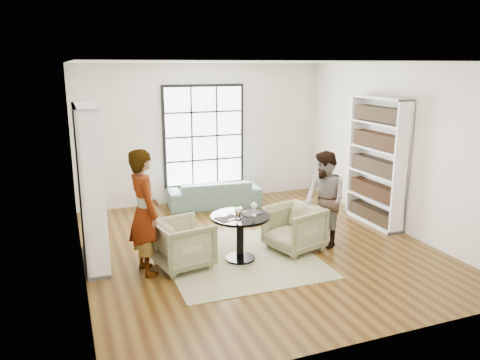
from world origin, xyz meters
name	(u,v)px	position (x,y,z in m)	size (l,w,h in m)	color
ground	(256,246)	(0.00, 0.00, 0.00)	(6.00, 6.00, 0.00)	brown
room_shell	(244,167)	(0.00, 0.54, 1.26)	(6.00, 6.01, 6.00)	silver
rug	(241,259)	(-0.43, -0.42, 0.01)	(2.30, 2.30, 0.01)	tan
pedestal_table	(240,228)	(-0.45, -0.43, 0.53)	(0.91, 0.91, 0.73)	black
sofa	(214,193)	(0.05, 2.45, 0.28)	(1.94, 0.76, 0.57)	slate
armchair_left	(183,244)	(-1.33, -0.35, 0.36)	(0.77, 0.80, 0.72)	#C2B48B
armchair_right	(294,228)	(0.53, -0.35, 0.37)	(0.78, 0.81, 0.73)	tan
person_left	(144,212)	(-1.88, -0.35, 0.92)	(0.67, 0.44, 1.84)	gray
person_right	(325,199)	(1.08, -0.35, 0.80)	(0.78, 0.61, 1.60)	gray
placemat_left	(228,218)	(-0.68, -0.50, 0.73)	(0.34, 0.26, 0.01)	black
placemat_right	(251,213)	(-0.26, -0.38, 0.73)	(0.34, 0.26, 0.01)	black
cutlery_left	(228,218)	(-0.68, -0.50, 0.74)	(0.14, 0.22, 0.01)	silver
cutlery_right	(251,212)	(-0.26, -0.38, 0.74)	(0.14, 0.22, 0.01)	silver
wine_glass_left	(238,211)	(-0.54, -0.57, 0.85)	(0.08, 0.08, 0.17)	silver
wine_glass_right	(254,206)	(-0.26, -0.52, 0.88)	(0.10, 0.10, 0.21)	silver
flower_centerpiece	(239,208)	(-0.46, -0.38, 0.82)	(0.18, 0.15, 0.20)	gray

